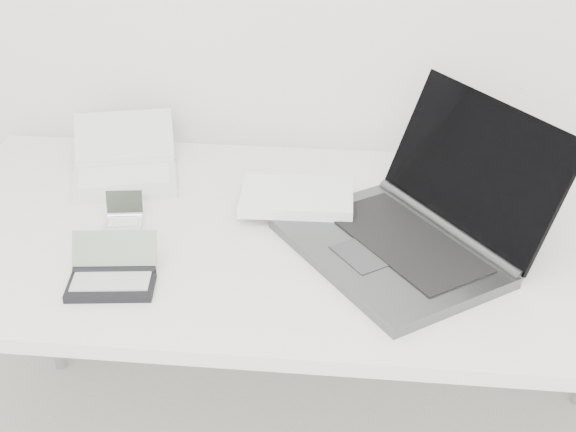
# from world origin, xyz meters

# --- Properties ---
(desk) EXTENTS (1.60, 0.80, 0.73)m
(desk) POSITION_xyz_m (0.00, 1.55, 0.68)
(desk) COLOR white
(desk) RESTS_ON ground
(laptop_large) EXTENTS (0.66, 0.59, 0.27)m
(laptop_large) POSITION_xyz_m (0.18, 1.54, 0.78)
(laptop_large) COLOR #515356
(laptop_large) RESTS_ON desk
(netbook_open_white) EXTENTS (0.30, 0.34, 0.10)m
(netbook_open_white) POSITION_xyz_m (-0.44, 1.75, 0.75)
(netbook_open_white) COLOR silver
(netbook_open_white) RESTS_ON desk
(pda_silver) EXTENTS (0.09, 0.09, 0.06)m
(pda_silver) POSITION_xyz_m (-0.38, 1.54, 0.74)
(pda_silver) COLOR silver
(pda_silver) RESTS_ON desk
(palmtop_charcoal) EXTENTS (0.17, 0.15, 0.08)m
(palmtop_charcoal) POSITION_xyz_m (-0.34, 1.33, 0.75)
(palmtop_charcoal) COLOR black
(palmtop_charcoal) RESTS_ON desk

